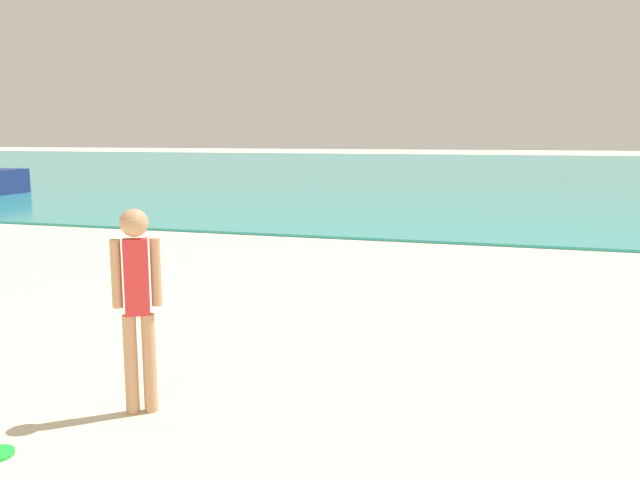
# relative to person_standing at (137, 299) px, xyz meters

# --- Properties ---
(water) EXTENTS (160.00, 60.00, 0.06)m
(water) POSITION_rel_person_standing_xyz_m (0.87, 38.60, -0.86)
(water) COLOR teal
(water) RESTS_ON ground
(person_standing) EXTENTS (0.32, 0.22, 1.57)m
(person_standing) POSITION_rel_person_standing_xyz_m (0.00, 0.00, 0.00)
(person_standing) COLOR tan
(person_standing) RESTS_ON ground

